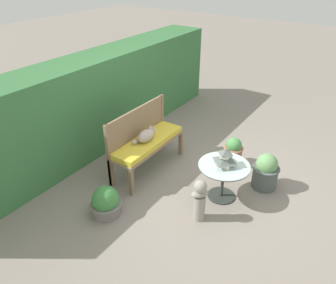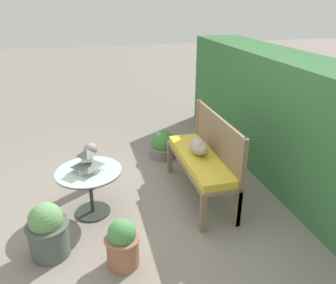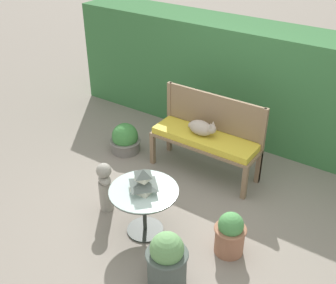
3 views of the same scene
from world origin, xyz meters
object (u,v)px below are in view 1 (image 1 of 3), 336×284
Objects in this scene: garden_bench at (148,144)px; potted_plant_patio_mid at (233,151)px; cat at (146,135)px; patio_table at (224,172)px; potted_plant_path_edge at (266,172)px; potted_plant_table_far at (106,202)px; pagoda_birdhouse at (225,158)px; garden_bust at (200,199)px.

garden_bench reaches higher than potted_plant_patio_mid.
cat reaches higher than patio_table.
garden_bench reaches higher than patio_table.
garden_bench is 1.93m from potted_plant_path_edge.
cat is at bearing 8.06° from potted_plant_table_far.
pagoda_birdhouse is (0.03, -1.37, 0.20)m from garden_bench.
garden_bench is 1.93× the size of patio_table.
patio_table is 1.50× the size of potted_plant_patio_mid.
garden_bench is at bearing 8.01° from potted_plant_table_far.
garden_bust reaches higher than potted_plant_path_edge.
potted_plant_path_edge is at bearing 12.83° from garden_bust.
potted_plant_path_edge reaches higher than garden_bench.
garden_bench reaches higher than potted_plant_table_far.
patio_table is 1.17× the size of garden_bust.
cat is at bearing -173.13° from garden_bench.
cat reaches higher than potted_plant_path_edge.
pagoda_birdhouse is at bearing 30.29° from garden_bust.
cat is 0.76× the size of potted_plant_path_edge.
potted_plant_path_edge is at bearing -36.25° from patio_table.
patio_table is 1.28× the size of potted_plant_path_edge.
potted_plant_table_far is at bearing -170.05° from cat.
potted_plant_patio_mid is (1.01, -1.11, -0.43)m from cat.
cat is 0.59× the size of patio_table.
pagoda_birdhouse is (0.08, -1.36, 0.01)m from cat.
patio_table is at bearing -165.01° from potted_plant_patio_mid.
garden_bust is 1.10× the size of potted_plant_path_edge.
garden_bench is at bearing 130.79° from potted_plant_patio_mid.
pagoda_birdhouse is 0.44× the size of garden_bust.
potted_plant_patio_mid is at bearing -23.37° from potted_plant_table_far.
garden_bench is 2.89× the size of potted_plant_patio_mid.
cat reaches higher than garden_bust.
patio_table is (0.03, -1.37, -0.04)m from garden_bench.
garden_bust is (-0.53, -1.31, -0.34)m from cat.
cat is 0.89× the size of potted_plant_patio_mid.
garden_bench is at bearing 109.41° from potted_plant_path_edge.
garden_bench is 1.37m from patio_table.
cat is 0.98× the size of potted_plant_table_far.
potted_plant_table_far is (-0.64, 1.15, -0.15)m from garden_bust.
patio_table reaches higher than potted_plant_table_far.
potted_plant_patio_mid reaches higher than potted_plant_table_far.
garden_bust is (-0.61, 0.05, -0.35)m from pagoda_birdhouse.
cat is at bearing 110.84° from potted_plant_path_edge.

